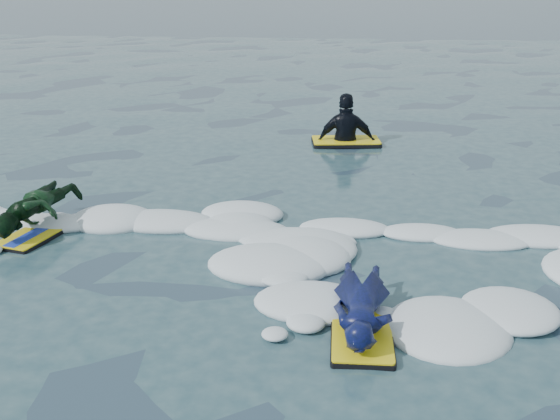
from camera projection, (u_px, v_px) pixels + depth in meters
The scene contains 5 objects.
ground at pixel (237, 293), 6.75m from camera, with size 120.00×120.00×0.00m, color #162536.
foam_band at pixel (252, 250), 7.71m from camera, with size 12.00×3.10×0.30m, color white, non-canonical shape.
prone_woman_unit at pixel (362, 308), 6.06m from camera, with size 0.56×1.45×0.36m.
prone_child_unit at pixel (37, 213), 8.08m from camera, with size 0.91×1.39×0.50m.
waiting_rider_unit at pixel (346, 144), 11.93m from camera, with size 1.22×0.77×1.72m.
Camera 1 is at (1.01, -5.98, 3.08)m, focal length 45.00 mm.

